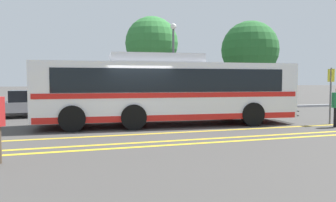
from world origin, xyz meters
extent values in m
plane|color=#423F3D|center=(0.00, 0.00, 0.00)|extent=(220.00, 220.00, 0.00)
cube|color=gold|center=(1.48, -1.72, 0.00)|extent=(30.98, 0.20, 0.01)
cube|color=gold|center=(1.48, -3.28, 0.00)|extent=(30.98, 0.20, 0.01)
cube|color=gold|center=(1.48, -3.92, 0.00)|extent=(30.98, 0.20, 0.01)
cube|color=#99999E|center=(1.48, 6.80, 0.07)|extent=(38.98, 0.36, 0.15)
cube|color=white|center=(1.48, 0.48, 1.49)|extent=(11.14, 3.36, 2.34)
cube|color=black|center=(1.48, 0.48, 1.93)|extent=(9.61, 3.28, 0.93)
cube|color=red|center=(1.48, 0.48, 1.34)|extent=(10.92, 3.38, 0.20)
cube|color=red|center=(1.48, 0.48, 0.44)|extent=(10.92, 3.37, 0.24)
cube|color=black|center=(6.97, 0.04, 1.56)|extent=(0.21, 2.20, 1.68)
cube|color=black|center=(6.97, 0.04, 2.51)|extent=(0.18, 1.75, 0.24)
cube|color=silver|center=(0.93, 0.52, 2.85)|extent=(3.99, 2.30, 0.38)
cube|color=black|center=(7.25, 0.02, 0.55)|extent=(0.19, 1.88, 0.04)
cube|color=black|center=(7.25, 0.02, 0.35)|extent=(0.19, 1.88, 0.04)
cylinder|color=black|center=(4.96, 1.41, 0.50)|extent=(1.02, 0.36, 1.00)
cylinder|color=black|center=(4.78, -0.99, 0.50)|extent=(1.02, 0.36, 1.00)
cylinder|color=black|center=(-0.07, 1.80, 0.50)|extent=(1.02, 0.36, 1.00)
cylinder|color=black|center=(-0.26, -0.59, 0.50)|extent=(1.02, 0.36, 1.00)
cylinder|color=black|center=(-2.37, 1.98, 0.50)|extent=(1.02, 0.36, 1.00)
cylinder|color=black|center=(-2.56, -0.41, 0.50)|extent=(1.02, 0.36, 1.00)
cube|color=#9E9EA3|center=(-4.75, 5.67, 0.56)|extent=(4.63, 2.19, 0.52)
cube|color=black|center=(-4.64, 5.68, 1.12)|extent=(2.00, 1.79, 0.59)
cylinder|color=black|center=(-6.20, 6.48, 0.30)|extent=(0.61, 0.24, 0.60)
cylinder|color=black|center=(-3.29, 4.86, 0.30)|extent=(0.61, 0.24, 0.60)
cylinder|color=black|center=(-3.41, 6.66, 0.30)|extent=(0.61, 0.24, 0.60)
cylinder|color=black|center=(7.89, -2.28, 0.40)|extent=(0.14, 0.14, 0.80)
cylinder|color=#59595E|center=(8.35, -1.50, 1.24)|extent=(0.07, 0.07, 2.48)
cube|color=yellow|center=(8.35, -1.50, 2.15)|extent=(0.06, 0.40, 0.56)
cylinder|color=#59595E|center=(4.12, 7.78, 2.66)|extent=(0.14, 0.14, 5.33)
sphere|color=silver|center=(4.12, 7.78, 5.53)|extent=(0.40, 0.40, 0.40)
cylinder|color=#513823|center=(11.65, 10.61, 1.36)|extent=(0.28, 0.28, 2.72)
sphere|color=#28662D|center=(11.65, 10.61, 4.46)|extent=(4.65, 4.65, 4.65)
cylinder|color=#513823|center=(3.62, 11.58, 1.65)|extent=(0.28, 0.28, 3.30)
sphere|color=#337A38|center=(3.62, 11.58, 4.82)|extent=(4.07, 4.07, 4.07)
camera|label=1|loc=(-2.75, -13.09, 1.91)|focal=35.00mm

